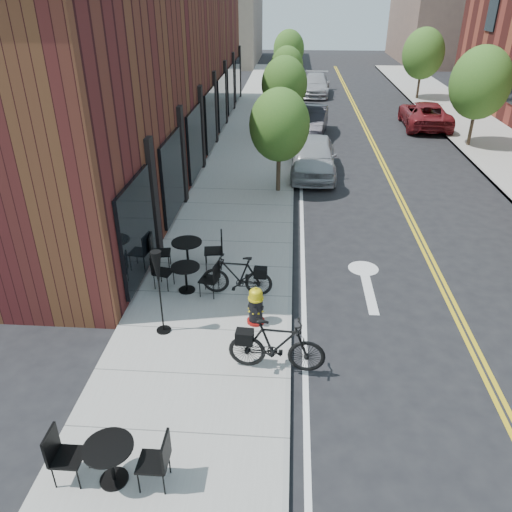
{
  "coord_description": "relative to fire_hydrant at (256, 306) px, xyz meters",
  "views": [
    {
      "loc": [
        -0.14,
        -9.11,
        6.96
      ],
      "look_at": [
        -0.94,
        1.96,
        1.0
      ],
      "focal_mm": 35.0,
      "sensor_mm": 36.0,
      "label": 1
    }
  ],
  "objects": [
    {
      "name": "ground",
      "position": [
        0.83,
        -0.35,
        -0.57
      ],
      "size": [
        120.0,
        120.0,
        0.0
      ],
      "primitive_type": "plane",
      "color": "black",
      "rests_on": "ground"
    },
    {
      "name": "bistro_set_c",
      "position": [
        -2.06,
        2.43,
        0.08
      ],
      "size": [
        1.96,
        0.94,
        1.04
      ],
      "rotation": [
        0.0,
        0.0,
        0.15
      ],
      "color": "black",
      "rests_on": "sidewalk_near"
    },
    {
      "name": "patio_umbrella",
      "position": [
        -2.06,
        -0.48,
        1.01
      ],
      "size": [
        0.33,
        0.33,
        2.02
      ],
      "color": "black",
      "rests_on": "sidewalk_near"
    },
    {
      "name": "parked_car_a",
      "position": [
        1.63,
        10.96,
        0.22
      ],
      "size": [
        1.99,
        4.66,
        1.57
      ],
      "primitive_type": "imported",
      "rotation": [
        0.0,
        0.0,
        -0.03
      ],
      "color": "#A4A7AD",
      "rests_on": "ground"
    },
    {
      "name": "building_near",
      "position": [
        -5.67,
        13.65,
        2.93
      ],
      "size": [
        5.0,
        28.0,
        7.0
      ],
      "primitive_type": "cube",
      "color": "#491718",
      "rests_on": "ground"
    },
    {
      "name": "bicycle_left",
      "position": [
        -0.56,
        1.18,
        0.09
      ],
      "size": [
        1.81,
        0.6,
        1.07
      ],
      "primitive_type": "imported",
      "rotation": [
        0.0,
        0.0,
        -1.63
      ],
      "color": "black",
      "rests_on": "sidewalk_near"
    },
    {
      "name": "tree_far_c",
      "position": [
        9.43,
        27.65,
        2.49
      ],
      "size": [
        2.8,
        2.8,
        4.62
      ],
      "color": "#382B1E",
      "rests_on": "sidewalk_far"
    },
    {
      "name": "fire_hydrant",
      "position": [
        0.0,
        0.0,
        0.0
      ],
      "size": [
        0.51,
        0.51,
        0.94
      ],
      "rotation": [
        0.0,
        0.0,
        -0.3
      ],
      "color": "maroon",
      "rests_on": "sidewalk_near"
    },
    {
      "name": "tree_near_b",
      "position": [
        0.23,
        16.65,
        2.15
      ],
      "size": [
        2.3,
        2.3,
        3.98
      ],
      "color": "#382B1E",
      "rests_on": "sidewalk_near"
    },
    {
      "name": "tree_near_d",
      "position": [
        0.23,
        32.65,
        2.22
      ],
      "size": [
        2.4,
        2.4,
        4.11
      ],
      "color": "#382B1E",
      "rests_on": "sidewalk_near"
    },
    {
      "name": "tree_near_a",
      "position": [
        0.23,
        8.65,
        2.04
      ],
      "size": [
        2.2,
        2.2,
        3.81
      ],
      "color": "#382B1E",
      "rests_on": "sidewalk_near"
    },
    {
      "name": "bistro_set_b",
      "position": [
        -1.86,
        1.25,
        0.02
      ],
      "size": [
        1.74,
        0.88,
        0.92
      ],
      "rotation": [
        0.0,
        0.0,
        -0.22
      ],
      "color": "black",
      "rests_on": "sidewalk_near"
    },
    {
      "name": "bistro_set_a",
      "position": [
        -1.92,
        -4.38,
        0.04
      ],
      "size": [
        1.79,
        0.78,
        0.97
      ],
      "rotation": [
        0.0,
        0.0,
        0.0
      ],
      "color": "black",
      "rests_on": "sidewalk_near"
    },
    {
      "name": "parked_car_b",
      "position": [
        1.63,
        17.18,
        0.19
      ],
      "size": [
        2.15,
        4.75,
        1.51
      ],
      "primitive_type": "imported",
      "rotation": [
        0.0,
        0.0,
        -0.12
      ],
      "color": "black",
      "rests_on": "ground"
    },
    {
      "name": "bg_building_left",
      "position": [
        -7.17,
        47.65,
        4.43
      ],
      "size": [
        8.0,
        14.0,
        10.0
      ],
      "primitive_type": "cube",
      "color": "#726656",
      "rests_on": "ground"
    },
    {
      "name": "bicycle_right",
      "position": [
        0.53,
        -1.57,
        0.14
      ],
      "size": [
        1.99,
        0.68,
        1.18
      ],
      "primitive_type": "imported",
      "rotation": [
        0.0,
        0.0,
        1.5
      ],
      "color": "black",
      "rests_on": "sidewalk_near"
    },
    {
      "name": "tree_near_c",
      "position": [
        0.23,
        24.65,
        1.96
      ],
      "size": [
        2.1,
        2.1,
        3.67
      ],
      "color": "#382B1E",
      "rests_on": "sidewalk_near"
    },
    {
      "name": "parked_car_far",
      "position": [
        8.11,
        19.59,
        0.15
      ],
      "size": [
        2.58,
        5.23,
        1.43
      ],
      "primitive_type": "imported",
      "rotation": [
        0.0,
        0.0,
        3.1
      ],
      "color": "maroon",
      "rests_on": "ground"
    },
    {
      "name": "tree_far_b",
      "position": [
        9.43,
        15.65,
        2.49
      ],
      "size": [
        2.8,
        2.8,
        4.62
      ],
      "color": "#382B1E",
      "rests_on": "sidewalk_far"
    },
    {
      "name": "sidewalk_near",
      "position": [
        -1.17,
        9.65,
        -0.51
      ],
      "size": [
        4.0,
        70.0,
        0.12
      ],
      "primitive_type": "cube",
      "color": "#9E9B93",
      "rests_on": "ground"
    },
    {
      "name": "parked_car_c",
      "position": [
        2.28,
        28.87,
        0.17
      ],
      "size": [
        2.43,
        5.18,
        1.46
      ],
      "primitive_type": "imported",
      "rotation": [
        0.0,
        0.0,
        -0.08
      ],
      "color": "#ADADB2",
      "rests_on": "ground"
    }
  ]
}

